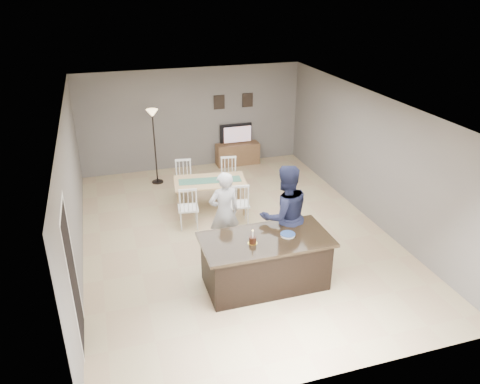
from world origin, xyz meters
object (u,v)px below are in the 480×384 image
object	(u,v)px
woman	(224,212)
birthday_cake	(253,240)
television	(237,134)
floor_lamp	(153,127)
plate_stack	(288,235)
kitchen_island	(265,261)
tv_console	(238,154)
man	(285,216)
dining_table	(210,186)

from	to	relation	value
woman	birthday_cake	bearing A→B (deg)	90.10
television	floor_lamp	size ratio (longest dim) A/B	0.48
woman	plate_stack	xyz separation A→B (m)	(0.74, -1.30, 0.11)
kitchen_island	tv_console	size ratio (longest dim) A/B	1.79
woman	man	bearing A→B (deg)	137.34
tv_console	plate_stack	bearing A→B (deg)	-98.38
woman	floor_lamp	bearing A→B (deg)	-82.19
floor_lamp	birthday_cake	bearing A→B (deg)	-79.94
television	man	world-z (taller)	man
television	dining_table	size ratio (longest dim) A/B	0.47
dining_table	floor_lamp	bearing A→B (deg)	123.10
woman	dining_table	bearing A→B (deg)	-99.09
woman	man	distance (m)	1.18
plate_stack	tv_console	bearing A→B (deg)	81.62
birthday_cake	plate_stack	xyz separation A→B (m)	(0.63, 0.05, -0.04)
kitchen_island	man	bearing A→B (deg)	44.90
man	dining_table	distance (m)	2.57
birthday_cake	floor_lamp	bearing A→B (deg)	100.06
man	dining_table	bearing A→B (deg)	-75.04
plate_stack	kitchen_island	bearing A→B (deg)	175.70
dining_table	floor_lamp	distance (m)	2.33
dining_table	floor_lamp	world-z (taller)	floor_lamp
woman	birthday_cake	xyz separation A→B (m)	(0.10, -1.35, 0.15)
woman	plate_stack	bearing A→B (deg)	115.26
woman	man	xyz separation A→B (m)	(0.92, -0.72, 0.15)
kitchen_island	television	world-z (taller)	television
television	birthday_cake	bearing A→B (deg)	75.69
man	plate_stack	size ratio (longest dim) A/B	7.67
woman	plate_stack	size ratio (longest dim) A/B	6.48
man	plate_stack	xyz separation A→B (m)	(-0.18, -0.58, -0.04)
kitchen_island	floor_lamp	xyz separation A→B (m)	(-1.15, 4.93, 1.03)
tv_console	man	xyz separation A→B (m)	(-0.65, -5.02, 0.66)
woman	birthday_cake	size ratio (longest dim) A/B	6.57
kitchen_island	plate_stack	bearing A→B (deg)	-4.30
television	woman	xyz separation A→B (m)	(-1.56, -4.37, -0.05)
television	floor_lamp	distance (m)	2.53
tv_console	dining_table	world-z (taller)	dining_table
birthday_cake	man	bearing A→B (deg)	37.87
floor_lamp	man	bearing A→B (deg)	-68.77
kitchen_island	tv_console	world-z (taller)	kitchen_island
woman	man	size ratio (longest dim) A/B	0.84
television	plate_stack	size ratio (longest dim) A/B	3.66
kitchen_island	plate_stack	xyz separation A→B (m)	(0.38, -0.03, 0.47)
tv_console	birthday_cake	distance (m)	5.87
tv_console	man	world-z (taller)	man
television	man	bearing A→B (deg)	82.74
man	floor_lamp	size ratio (longest dim) A/B	1.00
tv_console	television	xyz separation A→B (m)	(0.00, 0.07, 0.56)
television	floor_lamp	world-z (taller)	floor_lamp
tv_console	plate_stack	size ratio (longest dim) A/B	4.80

